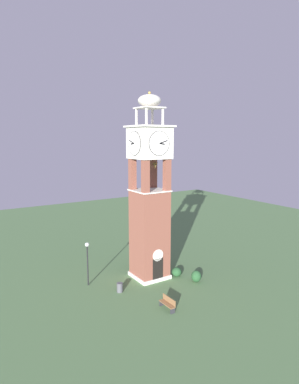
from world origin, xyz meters
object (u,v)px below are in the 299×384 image
(clock_tower, at_px, (150,203))
(lamp_post, at_px, (87,256))
(trash_bin, at_px, (120,287))
(park_bench, at_px, (168,303))

(clock_tower, relative_size, lamp_post, 4.32)
(clock_tower, bearing_deg, trash_bin, -160.98)
(lamp_post, bearing_deg, clock_tower, -13.80)
(lamp_post, distance_m, trash_bin, 3.99)
(park_bench, xyz_separation_m, trash_bin, (-1.75, 4.59, -0.08))
(lamp_post, relative_size, trash_bin, 4.93)
(clock_tower, bearing_deg, lamp_post, 166.20)
(park_bench, height_order, trash_bin, park_bench)
(park_bench, bearing_deg, trash_bin, 110.87)
(trash_bin, bearing_deg, park_bench, -69.13)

